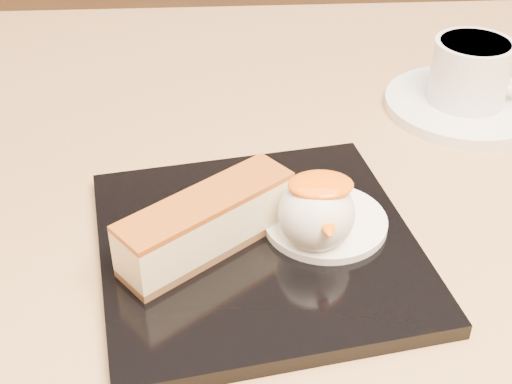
{
  "coord_description": "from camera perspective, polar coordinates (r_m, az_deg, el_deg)",
  "views": [
    {
      "loc": [
        -0.03,
        -0.47,
        1.05
      ],
      "look_at": [
        -0.0,
        -0.06,
        0.76
      ],
      "focal_mm": 50.0,
      "sensor_mm": 36.0,
      "label": 1
    }
  ],
  "objects": [
    {
      "name": "coffee_cup",
      "position": [
        0.7,
        16.92,
        9.29
      ],
      "size": [
        0.1,
        0.07,
        0.06
      ],
      "rotation": [
        0.0,
        0.0,
        -0.18
      ],
      "color": "white",
      "rests_on": "saucer"
    },
    {
      "name": "ice_cream_scoop",
      "position": [
        0.49,
        4.86,
        -1.72
      ],
      "size": [
        0.05,
        0.05,
        0.05
      ],
      "primitive_type": "sphere",
      "color": "white",
      "rests_on": "cream_smear"
    },
    {
      "name": "saucer",
      "position": [
        0.71,
        16.29,
        6.75
      ],
      "size": [
        0.15,
        0.15,
        0.01
      ],
      "primitive_type": "cylinder",
      "color": "white",
      "rests_on": "table"
    },
    {
      "name": "mint_sprig",
      "position": [
        0.53,
        2.09,
        -0.52
      ],
      "size": [
        0.03,
        0.02,
        0.0
      ],
      "color": "green",
      "rests_on": "cream_smear"
    },
    {
      "name": "mango_sauce",
      "position": [
        0.48,
        5.2,
        0.57
      ],
      "size": [
        0.04,
        0.03,
        0.01
      ],
      "primitive_type": "ellipsoid",
      "color": "#FF6508",
      "rests_on": "ice_cream_scoop"
    },
    {
      "name": "table",
      "position": [
        0.68,
        -0.02,
        -10.46
      ],
      "size": [
        0.8,
        0.8,
        0.72
      ],
      "color": "black",
      "rests_on": "ground"
    },
    {
      "name": "cream_smear",
      "position": [
        0.52,
        5.55,
        -2.37
      ],
      "size": [
        0.09,
        0.09,
        0.01
      ],
      "primitive_type": "cylinder",
      "color": "white",
      "rests_on": "dessert_plate"
    },
    {
      "name": "cheesecake",
      "position": [
        0.49,
        -3.94,
        -2.51
      ],
      "size": [
        0.12,
        0.11,
        0.04
      ],
      "rotation": [
        0.0,
        0.0,
        0.67
      ],
      "color": "brown",
      "rests_on": "dessert_plate"
    },
    {
      "name": "dessert_plate",
      "position": [
        0.51,
        0.13,
        -4.42
      ],
      "size": [
        0.25,
        0.25,
        0.01
      ],
      "primitive_type": "cube",
      "rotation": [
        0.0,
        0.0,
        0.17
      ],
      "color": "black",
      "rests_on": "table"
    }
  ]
}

